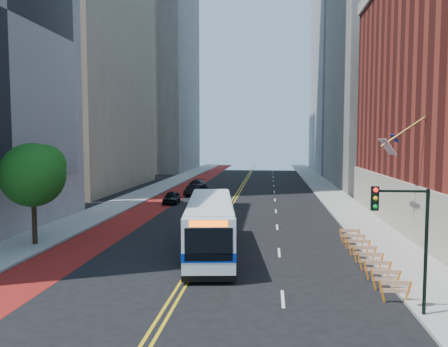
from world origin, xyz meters
name	(u,v)px	position (x,y,z in m)	size (l,w,h in m)	color
ground	(185,281)	(0.00, 0.00, 0.00)	(160.00, 160.00, 0.00)	black
sidewalk_left	(136,197)	(-12.00, 30.00, 0.07)	(4.00, 140.00, 0.15)	gray
sidewalk_right	(338,200)	(12.00, 30.00, 0.07)	(4.00, 140.00, 0.15)	gray
bus_lane_paint	(167,198)	(-8.10, 30.00, 0.00)	(3.60, 140.00, 0.01)	maroon
center_line_inner	(233,199)	(-0.18, 30.00, 0.00)	(0.14, 140.00, 0.01)	gold
center_line_outer	(236,199)	(0.18, 30.00, 0.00)	(0.14, 140.00, 0.01)	gold
lane_dashes	(274,192)	(4.80, 38.00, 0.01)	(0.14, 98.20, 0.01)	silver
midrise_right_near	(397,53)	(23.00, 48.00, 20.00)	(18.00, 26.00, 40.00)	slate
midrise_right_far	(363,45)	(24.00, 78.00, 27.50)	(20.00, 28.00, 55.00)	gray
midrise_left_far	(147,28)	(-24.00, 78.00, 32.50)	(20.00, 26.00, 65.00)	slate
construction_barriers	(367,255)	(9.60, 3.42, 0.68)	(1.42, 10.91, 1.00)	orange
street_tree	(34,172)	(-11.24, 6.04, 4.91)	(4.20, 4.20, 6.70)	black
traffic_signal	(403,225)	(9.41, -3.51, 3.72)	(2.21, 0.34, 5.07)	black
transit_bus	(210,225)	(0.52, 5.52, 1.76)	(4.17, 12.48, 3.37)	silver
car_a	(172,197)	(-6.63, 26.03, 0.67)	(1.59, 3.94, 1.34)	black
car_b	(196,190)	(-5.12, 33.15, 0.66)	(1.41, 4.03, 1.33)	black
car_c	(196,186)	(-5.90, 38.08, 0.73)	(2.05, 5.05, 1.47)	black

